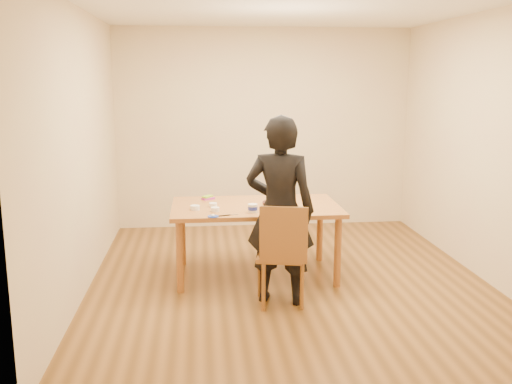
{
  "coord_description": "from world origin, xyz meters",
  "views": [
    {
      "loc": [
        -0.88,
        -5.5,
        2.04
      ],
      "look_at": [
        -0.32,
        0.13,
        0.9
      ],
      "focal_mm": 40.0,
      "sensor_mm": 36.0,
      "label": 1
    }
  ],
  "objects": [
    {
      "name": "spatula",
      "position": [
        -0.67,
        -0.25,
        0.76
      ],
      "size": [
        0.14,
        0.06,
        0.01
      ],
      "primitive_type": "cube",
      "rotation": [
        0.0,
        0.0,
        0.32
      ],
      "color": "black",
      "rests_on": "dining_table"
    },
    {
      "name": "candy_box_green",
      "position": [
        -0.8,
        0.52,
        0.78
      ],
      "size": [
        0.13,
        0.13,
        0.02
      ],
      "primitive_type": "cube",
      "rotation": [
        0.0,
        0.0,
        0.78
      ],
      "color": "green",
      "rests_on": "candy_box_pink"
    },
    {
      "name": "ramekin_green",
      "position": [
        -0.74,
        -0.05,
        0.77
      ],
      "size": [
        0.09,
        0.09,
        0.04
      ],
      "primitive_type": "cylinder",
      "color": "white",
      "rests_on": "dining_table"
    },
    {
      "name": "dining_chair",
      "position": [
        -0.17,
        -0.59,
        0.45
      ],
      "size": [
        0.48,
        0.48,
        0.04
      ],
      "primitive_type": "cube",
      "rotation": [
        0.0,
        0.0,
        -0.23
      ],
      "color": "brown",
      "rests_on": "floor"
    },
    {
      "name": "cake",
      "position": [
        -0.1,
        0.23,
        0.81
      ],
      "size": [
        0.21,
        0.21,
        0.07
      ],
      "primitive_type": "cylinder",
      "color": "white",
      "rests_on": "cake_plate"
    },
    {
      "name": "frosting_tub",
      "position": [
        -0.38,
        -0.13,
        0.79
      ],
      "size": [
        0.09,
        0.09,
        0.08
      ],
      "primitive_type": "cylinder",
      "color": "white",
      "rests_on": "dining_table"
    },
    {
      "name": "frosting_lid",
      "position": [
        -0.77,
        -0.27,
        0.76
      ],
      "size": [
        0.1,
        0.1,
        0.01
      ],
      "primitive_type": "cylinder",
      "color": "#1A37A9",
      "rests_on": "dining_table"
    },
    {
      "name": "room_shell",
      "position": [
        0.0,
        0.34,
        1.35
      ],
      "size": [
        4.0,
        4.5,
        2.7
      ],
      "color": "#593916",
      "rests_on": "ground"
    },
    {
      "name": "ramekin_yellow",
      "position": [
        -0.76,
        0.16,
        0.77
      ],
      "size": [
        0.08,
        0.08,
        0.04
      ],
      "primitive_type": "cylinder",
      "color": "white",
      "rests_on": "dining_table"
    },
    {
      "name": "frosting_dome",
      "position": [
        -0.1,
        0.23,
        0.85
      ],
      "size": [
        0.21,
        0.21,
        0.03
      ],
      "primitive_type": "ellipsoid",
      "color": "white",
      "rests_on": "cake"
    },
    {
      "name": "candy_box_pink",
      "position": [
        -0.8,
        0.52,
        0.76
      ],
      "size": [
        0.15,
        0.13,
        0.02
      ],
      "primitive_type": "cube",
      "rotation": [
        0.0,
        0.0,
        0.55
      ],
      "color": "#CF30A9",
      "rests_on": "dining_table"
    },
    {
      "name": "person",
      "position": [
        -0.17,
        -0.55,
        0.86
      ],
      "size": [
        0.73,
        0.59,
        1.72
      ],
      "primitive_type": "imported",
      "rotation": [
        0.0,
        0.0,
        2.83
      ],
      "color": "black",
      "rests_on": "floor"
    },
    {
      "name": "ramekin_multi",
      "position": [
        -0.94,
        0.04,
        0.77
      ],
      "size": [
        0.09,
        0.09,
        0.04
      ],
      "primitive_type": "cylinder",
      "color": "white",
      "rests_on": "dining_table"
    },
    {
      "name": "frosting_dollop",
      "position": [
        -0.77,
        -0.27,
        0.77
      ],
      "size": [
        0.04,
        0.04,
        0.02
      ],
      "primitive_type": "ellipsoid",
      "color": "white",
      "rests_on": "frosting_lid"
    },
    {
      "name": "dining_table",
      "position": [
        -0.32,
        0.18,
        0.73
      ],
      "size": [
        1.71,
        1.02,
        0.04
      ],
      "primitive_type": "cube",
      "rotation": [
        0.0,
        0.0,
        0.0
      ],
      "color": "brown",
      "rests_on": "floor"
    },
    {
      "name": "cake_plate",
      "position": [
        -0.1,
        0.23,
        0.76
      ],
      "size": [
        0.28,
        0.28,
        0.02
      ],
      "primitive_type": "cylinder",
      "color": "red",
      "rests_on": "dining_table"
    }
  ]
}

